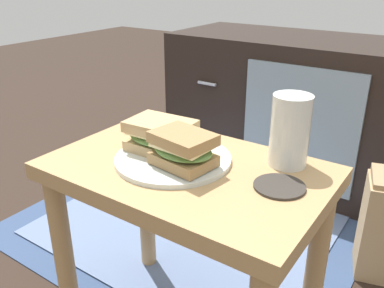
# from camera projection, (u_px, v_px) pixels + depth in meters

# --- Properties ---
(side_table) EXTENTS (0.56, 0.36, 0.46)m
(side_table) POSITION_uv_depth(u_px,v_px,m) (187.00, 204.00, 0.87)
(side_table) COLOR tan
(side_table) RESTS_ON ground
(tv_cabinet) EXTENTS (0.96, 0.46, 0.58)m
(tv_cabinet) POSITION_uv_depth(u_px,v_px,m) (291.00, 109.00, 1.69)
(tv_cabinet) COLOR black
(tv_cabinet) RESTS_ON ground
(area_rug) EXTENTS (1.10, 0.89, 0.01)m
(area_rug) POSITION_uv_depth(u_px,v_px,m) (186.00, 225.00, 1.43)
(area_rug) COLOR #384C72
(area_rug) RESTS_ON ground
(plate) EXTENTS (0.24, 0.24, 0.01)m
(plate) POSITION_uv_depth(u_px,v_px,m) (172.00, 160.00, 0.84)
(plate) COLOR silver
(plate) RESTS_ON side_table
(sandwich_front) EXTENTS (0.15, 0.11, 0.07)m
(sandwich_front) POSITION_uv_depth(u_px,v_px,m) (161.00, 136.00, 0.86)
(sandwich_front) COLOR tan
(sandwich_front) RESTS_ON plate
(sandwich_back) EXTENTS (0.14, 0.11, 0.07)m
(sandwich_back) POSITION_uv_depth(u_px,v_px,m) (183.00, 149.00, 0.80)
(sandwich_back) COLOR #9E7A4C
(sandwich_back) RESTS_ON plate
(beer_glass) EXTENTS (0.08, 0.08, 0.15)m
(beer_glass) POSITION_uv_depth(u_px,v_px,m) (290.00, 132.00, 0.81)
(beer_glass) COLOR silver
(beer_glass) RESTS_ON side_table
(coaster) EXTENTS (0.09, 0.09, 0.01)m
(coaster) POSITION_uv_depth(u_px,v_px,m) (279.00, 186.00, 0.75)
(coaster) COLOR #332D28
(coaster) RESTS_ON side_table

